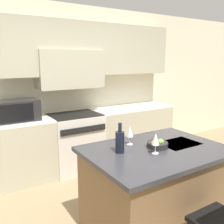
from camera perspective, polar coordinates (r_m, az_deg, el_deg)
back_cabinetry at (r=4.24m, az=-10.31°, el=9.07°), size 10.00×0.46×2.70m
back_counter at (r=4.23m, az=-8.50°, el=-6.66°), size 3.87×0.62×0.94m
range_stove at (r=4.21m, az=-8.38°, el=-6.75°), size 0.81×0.70×0.93m
microwave at (r=3.82m, az=-20.68°, el=0.34°), size 0.57×0.37×0.30m
kitchen_island at (r=2.80m, az=9.81°, el=-16.90°), size 1.43×1.04×0.91m
wine_bottle at (r=2.44m, az=1.81°, el=-6.72°), size 0.09×0.09×0.30m
wine_glass_near at (r=2.44m, az=9.94°, el=-6.22°), size 0.07×0.07×0.21m
wine_glass_far at (r=2.66m, az=4.13°, el=-4.53°), size 0.07×0.07×0.21m
fruit_bowl at (r=2.64m, az=10.33°, el=-7.25°), size 0.21×0.21×0.09m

